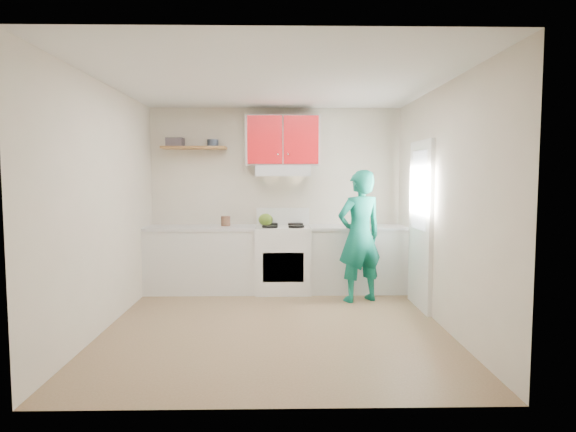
{
  "coord_description": "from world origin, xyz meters",
  "views": [
    {
      "loc": [
        0.04,
        -5.16,
        1.62
      ],
      "look_at": [
        0.15,
        0.55,
        1.15
      ],
      "focal_mm": 30.23,
      "sensor_mm": 36.0,
      "label": 1
    }
  ],
  "objects_px": {
    "kettle": "(266,220)",
    "stove": "(283,259)",
    "crock": "(226,222)",
    "person": "(360,236)",
    "tin": "(213,143)"
  },
  "relations": [
    {
      "from": "kettle",
      "to": "stove",
      "type": "bearing_deg",
      "value": -21.88
    },
    {
      "from": "stove",
      "to": "crock",
      "type": "relative_size",
      "value": 5.77
    },
    {
      "from": "tin",
      "to": "kettle",
      "type": "xyz_separation_m",
      "value": [
        0.74,
        -0.09,
        -1.08
      ]
    },
    {
      "from": "stove",
      "to": "person",
      "type": "height_order",
      "value": "person"
    },
    {
      "from": "kettle",
      "to": "tin",
      "type": "bearing_deg",
      "value": 169.39
    },
    {
      "from": "kettle",
      "to": "person",
      "type": "distance_m",
      "value": 1.39
    },
    {
      "from": "stove",
      "to": "tin",
      "type": "xyz_separation_m",
      "value": [
        -0.99,
        0.17,
        1.63
      ]
    },
    {
      "from": "crock",
      "to": "person",
      "type": "height_order",
      "value": "person"
    },
    {
      "from": "kettle",
      "to": "person",
      "type": "xyz_separation_m",
      "value": [
        1.23,
        -0.63,
        -0.16
      ]
    },
    {
      "from": "stove",
      "to": "kettle",
      "type": "bearing_deg",
      "value": 161.72
    },
    {
      "from": "tin",
      "to": "crock",
      "type": "relative_size",
      "value": 1.01
    },
    {
      "from": "tin",
      "to": "crock",
      "type": "distance_m",
      "value": 1.13
    },
    {
      "from": "kettle",
      "to": "crock",
      "type": "relative_size",
      "value": 1.28
    },
    {
      "from": "tin",
      "to": "person",
      "type": "distance_m",
      "value": 2.44
    },
    {
      "from": "crock",
      "to": "person",
      "type": "xyz_separation_m",
      "value": [
        1.79,
        -0.63,
        -0.13
      ]
    }
  ]
}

